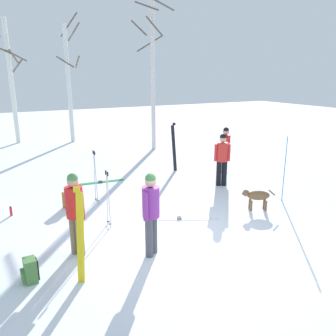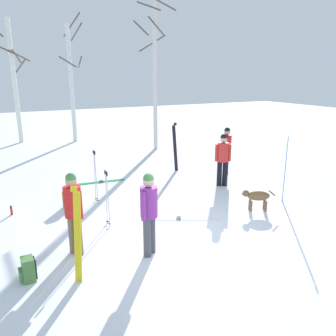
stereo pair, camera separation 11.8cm
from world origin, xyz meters
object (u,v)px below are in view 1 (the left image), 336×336
Objects in this scene: ski_pair_planted_2 at (80,237)px; birch_tree_4 at (153,67)px; ski_pair_planted_1 at (174,147)px; backpack_1 at (30,271)px; ski_poles_1 at (95,175)px; birch_tree_2 at (11,80)px; dog at (257,196)px; backpack_0 at (69,200)px; ski_pair_lying_0 at (99,182)px; ski_poles_0 at (108,197)px; person_1 at (225,147)px; person_4 at (222,156)px; ski_pair_planted_0 at (285,169)px; ski_pair_lying_1 at (181,218)px; birch_tree_3 at (69,81)px; person_3 at (75,209)px; person_0 at (151,209)px; water_bottle_0 at (11,211)px.

birch_tree_4 reaches higher than ski_pair_planted_2.
ski_pair_planted_1 is 7.57m from backpack_1.
ski_poles_1 is 3.42× the size of backpack_1.
birch_tree_2 is at bearing 96.70° from ski_poles_1.
dog reaches higher than backpack_0.
ski_pair_planted_2 is at bearing -109.29° from ski_pair_lying_0.
ski_poles_0 is at bearing 60.63° from ski_pair_planted_2.
person_4 is at bearing -131.24° from person_1.
ski_poles_1 is (-0.58, -1.74, 0.79)m from ski_pair_lying_0.
ski_pair_planted_2 is (-6.29, -4.29, -0.10)m from person_1.
birch_tree_2 is at bearing 115.34° from ski_pair_planted_0.
person_1 is 0.99× the size of ski_pair_lying_1.
ski_poles_0 reaches higher than ski_pair_lying_0.
ski_poles_0 is (1.13, 2.00, -0.15)m from ski_pair_planted_2.
birch_tree_4 is (5.78, 9.29, 2.98)m from ski_pair_planted_2.
birch_tree_3 reaches higher than ski_pair_planted_2.
dog is at bearing -169.75° from ski_pair_planted_0.
backpack_0 is 0.07× the size of birch_tree_2.
ski_pair_planted_1 reaches higher than person_3.
person_0 and person_1 have the same top height.
person_1 is 1.00× the size of person_3.
person_1 is 9.74m from birch_tree_3.
birch_tree_3 is at bearing 76.66° from backpack_0.
birch_tree_3 is (3.68, 9.32, 3.07)m from water_bottle_0.
ski_pair_planted_0 is 0.29× the size of birch_tree_3.
ski_pair_lying_1 is at bearing -145.84° from person_4.
ski_poles_1 is 6.05× the size of water_bottle_0.
ski_pair_planted_2 is 0.28× the size of birch_tree_2.
ski_pair_lying_0 is (-4.41, 1.10, -0.97)m from person_1.
person_1 is at bearing 38.81° from ski_pair_lying_1.
ski_pair_planted_0 is 4.28× the size of backpack_0.
person_3 is 4.80m from ski_pair_lying_0.
ski_pair_lying_0 is 3.98m from ski_pair_lying_1.
ski_pair_planted_2 is 0.24× the size of birch_tree_4.
person_4 is (5.21, 2.21, 0.00)m from person_3.
person_0 is 1.02× the size of ski_pair_lying_0.
birch_tree_4 is (6.71, 5.52, 3.74)m from water_bottle_0.
backpack_1 is at bearing -173.62° from dog.
backpack_0 is at bearing -156.96° from ski_pair_planted_1.
dog is 14.19m from birch_tree_2.
ski_pair_lying_0 is at bearing 136.22° from ski_pair_planted_0.
person_4 reaches higher than backpack_0.
ski_pair_planted_2 is at bearing -76.17° from water_bottle_0.
backpack_1 is 3.31m from water_bottle_0.
ski_poles_0 reaches higher than backpack_1.
birch_tree_3 is (-2.19, 11.98, 2.80)m from dog.
birch_tree_3 reaches higher than ski_pair_lying_1.
person_0 is 2.41m from backpack_1.
ski_pair_lying_0 is 3.54m from ski_poles_0.
ski_poles_0 is 0.19× the size of birch_tree_4.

